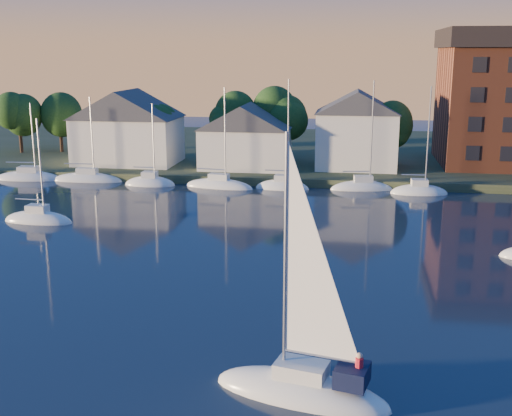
% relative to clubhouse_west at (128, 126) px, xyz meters
% --- Properties ---
extents(shoreline_land, '(160.00, 50.00, 2.00)m').
position_rel_clubhouse_west_xyz_m(shoreline_land, '(22.00, 17.00, -5.93)').
color(shoreline_land, '#313D23').
rests_on(shoreline_land, ground).
extents(wooden_dock, '(120.00, 3.00, 1.00)m').
position_rel_clubhouse_west_xyz_m(wooden_dock, '(22.00, -6.00, -5.93)').
color(wooden_dock, brown).
rests_on(wooden_dock, ground).
extents(clubhouse_west, '(13.65, 9.45, 9.64)m').
position_rel_clubhouse_west_xyz_m(clubhouse_west, '(0.00, 0.00, 0.00)').
color(clubhouse_west, white).
rests_on(clubhouse_west, shoreline_land).
extents(clubhouse_centre, '(11.55, 8.40, 8.08)m').
position_rel_clubhouse_west_xyz_m(clubhouse_centre, '(16.00, -1.00, -0.80)').
color(clubhouse_centre, white).
rests_on(clubhouse_centre, shoreline_land).
extents(clubhouse_east, '(10.50, 8.40, 9.80)m').
position_rel_clubhouse_west_xyz_m(clubhouse_east, '(30.00, 1.00, 0.07)').
color(clubhouse_east, white).
rests_on(clubhouse_east, shoreline_land).
extents(tree_line, '(93.40, 5.40, 8.90)m').
position_rel_clubhouse_west_xyz_m(tree_line, '(24.00, 5.00, 1.24)').
color(tree_line, '#362518').
rests_on(tree_line, shoreline_land).
extents(moored_fleet, '(63.50, 2.40, 12.05)m').
position_rel_clubhouse_west_xyz_m(moored_fleet, '(10.00, -9.00, -5.83)').
color(moored_fleet, white).
rests_on(moored_fleet, ground).
extents(hero_sailboat, '(8.85, 4.57, 13.32)m').
position_rel_clubhouse_west_xyz_m(hero_sailboat, '(27.79, -54.59, -5.37)').
color(hero_sailboat, white).
rests_on(hero_sailboat, ground).
extents(drifting_sailboat_left, '(6.86, 2.52, 10.76)m').
position_rel_clubhouse_west_xyz_m(drifting_sailboat_left, '(0.75, -27.25, -5.84)').
color(drifting_sailboat_left, white).
rests_on(drifting_sailboat_left, ground).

